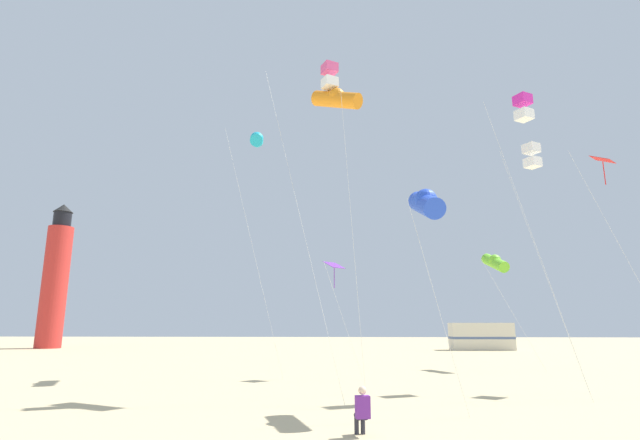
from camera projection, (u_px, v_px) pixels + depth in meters
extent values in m
cube|color=#722D99|center=(363.00, 407.00, 11.53)|extent=(0.38, 0.28, 0.52)
sphere|color=beige|center=(362.00, 390.00, 11.61)|extent=(0.20, 0.20, 0.20)
cylinder|color=#2D2D38|center=(364.00, 416.00, 11.67)|extent=(0.20, 0.38, 0.13)
cylinder|color=#2D2D38|center=(363.00, 425.00, 11.77)|extent=(0.11, 0.11, 0.42)
cylinder|color=#2D2D38|center=(358.00, 416.00, 11.64)|extent=(0.20, 0.38, 0.13)
cylinder|color=#2D2D38|center=(357.00, 425.00, 11.75)|extent=(0.11, 0.11, 0.42)
cylinder|color=silver|center=(253.00, 248.00, 24.69)|extent=(3.30, 0.57, 12.95)
cylinder|color=#1EB2D1|center=(257.00, 141.00, 27.69)|extent=(1.11, 2.58, 1.48)
sphere|color=#1EB2D1|center=(257.00, 139.00, 27.72)|extent=(0.76, 0.76, 0.76)
cylinder|color=silver|center=(437.00, 303.00, 14.51)|extent=(1.57, 0.13, 6.51)
cylinder|color=blue|center=(426.00, 205.00, 15.96)|extent=(0.89, 2.54, 1.48)
sphere|color=blue|center=(426.00, 200.00, 16.00)|extent=(0.76, 0.76, 0.76)
cylinder|color=silver|center=(343.00, 320.00, 23.69)|extent=(1.89, 0.94, 5.67)
cube|color=purple|center=(334.00, 265.00, 25.23)|extent=(1.22, 1.22, 0.40)
cylinder|color=purple|center=(334.00, 277.00, 25.10)|extent=(0.04, 0.04, 1.10)
cylinder|color=silver|center=(541.00, 263.00, 20.35)|extent=(2.34, 1.04, 10.37)
cube|color=white|center=(531.00, 149.00, 22.64)|extent=(0.82, 0.82, 0.44)
cube|color=white|center=(533.00, 163.00, 22.49)|extent=(0.82, 0.82, 0.44)
cylinder|color=silver|center=(300.00, 215.00, 18.41)|extent=(3.35, 2.24, 13.44)
cube|color=#E54C8C|center=(330.00, 69.00, 21.48)|extent=(0.82, 0.82, 0.44)
cube|color=white|center=(330.00, 83.00, 21.33)|extent=(0.82, 0.82, 0.44)
cylinder|color=silver|center=(629.00, 264.00, 19.36)|extent=(3.42, 0.82, 10.02)
cube|color=red|center=(602.00, 160.00, 22.07)|extent=(1.22, 1.22, 0.40)
cylinder|color=red|center=(604.00, 173.00, 21.93)|extent=(0.04, 0.04, 1.10)
cylinder|color=silver|center=(533.00, 236.00, 18.46)|extent=(2.57, 1.24, 11.85)
cube|color=#D826A5|center=(523.00, 100.00, 21.00)|extent=(0.82, 0.82, 0.44)
cube|color=white|center=(524.00, 115.00, 20.85)|extent=(0.82, 0.82, 0.44)
cylinder|color=silver|center=(353.00, 235.00, 19.47)|extent=(0.87, 1.26, 12.32)
cylinder|color=orange|center=(336.00, 100.00, 21.23)|extent=(2.45, 1.99, 1.48)
sphere|color=orange|center=(336.00, 97.00, 21.26)|extent=(0.76, 0.76, 0.76)
cylinder|color=silver|center=(513.00, 314.00, 27.85)|extent=(3.41, 0.62, 6.41)
cylinder|color=#72D12D|center=(495.00, 263.00, 30.20)|extent=(1.13, 2.58, 1.48)
sphere|color=#72D12D|center=(495.00, 260.00, 30.24)|extent=(0.76, 0.76, 0.76)
cylinder|color=red|center=(55.00, 286.00, 55.91)|extent=(2.80, 2.80, 14.00)
cylinder|color=black|center=(62.00, 220.00, 57.59)|extent=(2.00, 2.00, 1.80)
cone|color=black|center=(64.00, 208.00, 57.89)|extent=(2.20, 2.20, 1.00)
cube|color=beige|center=(481.00, 336.00, 50.81)|extent=(6.46, 2.48, 2.80)
cube|color=#4C608C|center=(481.00, 338.00, 50.78)|extent=(6.50, 2.52, 0.24)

